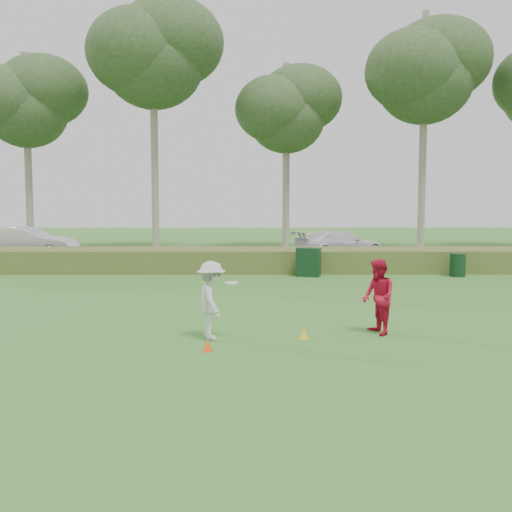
{
  "coord_description": "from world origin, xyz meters",
  "views": [
    {
      "loc": [
        -0.08,
        -11.66,
        2.67
      ],
      "look_at": [
        0.0,
        4.0,
        1.3
      ],
      "focal_mm": 40.0,
      "sensor_mm": 36.0,
      "label": 1
    }
  ],
  "objects_px": {
    "cone_yellow": "(304,334)",
    "player_white": "(211,300)",
    "trash_bin": "(458,265)",
    "utility_cabinet": "(308,262)",
    "car_right": "(339,244)",
    "car_mid": "(26,243)",
    "cone_orange": "(208,346)",
    "player_red": "(378,297)"
  },
  "relations": [
    {
      "from": "utility_cabinet",
      "to": "trash_bin",
      "type": "height_order",
      "value": "utility_cabinet"
    },
    {
      "from": "cone_yellow",
      "to": "car_mid",
      "type": "bearing_deg",
      "value": 126.32
    },
    {
      "from": "utility_cabinet",
      "to": "trash_bin",
      "type": "relative_size",
      "value": 1.24
    },
    {
      "from": "trash_bin",
      "to": "cone_orange",
      "type": "bearing_deg",
      "value": -127.6
    },
    {
      "from": "player_white",
      "to": "car_mid",
      "type": "bearing_deg",
      "value": 16.78
    },
    {
      "from": "cone_orange",
      "to": "car_mid",
      "type": "height_order",
      "value": "car_mid"
    },
    {
      "from": "cone_orange",
      "to": "utility_cabinet",
      "type": "height_order",
      "value": "utility_cabinet"
    },
    {
      "from": "player_red",
      "to": "car_right",
      "type": "relative_size",
      "value": 0.33
    },
    {
      "from": "car_mid",
      "to": "utility_cabinet",
      "type": "bearing_deg",
      "value": -116.07
    },
    {
      "from": "player_white",
      "to": "car_mid",
      "type": "height_order",
      "value": "car_mid"
    },
    {
      "from": "player_white",
      "to": "car_right",
      "type": "xyz_separation_m",
      "value": [
        5.23,
        17.58,
        -0.03
      ]
    },
    {
      "from": "cone_yellow",
      "to": "car_mid",
      "type": "distance_m",
      "value": 20.51
    },
    {
      "from": "cone_orange",
      "to": "utility_cabinet",
      "type": "distance_m",
      "value": 11.66
    },
    {
      "from": "cone_orange",
      "to": "cone_yellow",
      "type": "bearing_deg",
      "value": 28.29
    },
    {
      "from": "cone_orange",
      "to": "car_mid",
      "type": "distance_m",
      "value": 20.32
    },
    {
      "from": "utility_cabinet",
      "to": "car_right",
      "type": "height_order",
      "value": "car_right"
    },
    {
      "from": "trash_bin",
      "to": "car_mid",
      "type": "xyz_separation_m",
      "value": [
        -18.91,
        6.3,
        0.43
      ]
    },
    {
      "from": "player_white",
      "to": "cone_orange",
      "type": "relative_size",
      "value": 7.76
    },
    {
      "from": "car_right",
      "to": "trash_bin",
      "type": "bearing_deg",
      "value": -178.76
    },
    {
      "from": "car_right",
      "to": "utility_cabinet",
      "type": "bearing_deg",
      "value": 139.19
    },
    {
      "from": "utility_cabinet",
      "to": "trash_bin",
      "type": "distance_m",
      "value": 5.69
    },
    {
      "from": "player_white",
      "to": "utility_cabinet",
      "type": "distance_m",
      "value": 10.68
    },
    {
      "from": "trash_bin",
      "to": "utility_cabinet",
      "type": "bearing_deg",
      "value": 179.39
    },
    {
      "from": "player_red",
      "to": "cone_orange",
      "type": "xyz_separation_m",
      "value": [
        -3.45,
        -1.4,
        -0.69
      ]
    },
    {
      "from": "cone_yellow",
      "to": "car_right",
      "type": "relative_size",
      "value": 0.04
    },
    {
      "from": "player_white",
      "to": "cone_orange",
      "type": "bearing_deg",
      "value": 164.68
    },
    {
      "from": "player_red",
      "to": "car_mid",
      "type": "bearing_deg",
      "value": -153.0
    },
    {
      "from": "cone_orange",
      "to": "car_right",
      "type": "relative_size",
      "value": 0.04
    },
    {
      "from": "player_red",
      "to": "cone_yellow",
      "type": "relative_size",
      "value": 7.43
    },
    {
      "from": "player_white",
      "to": "car_right",
      "type": "height_order",
      "value": "player_white"
    },
    {
      "from": "cone_yellow",
      "to": "player_white",
      "type": "bearing_deg",
      "value": 179.77
    },
    {
      "from": "utility_cabinet",
      "to": "car_mid",
      "type": "relative_size",
      "value": 0.22
    },
    {
      "from": "utility_cabinet",
      "to": "trash_bin",
      "type": "xyz_separation_m",
      "value": [
        5.68,
        -0.06,
        -0.11
      ]
    },
    {
      "from": "player_white",
      "to": "cone_yellow",
      "type": "bearing_deg",
      "value": -105.35
    },
    {
      "from": "player_white",
      "to": "car_right",
      "type": "distance_m",
      "value": 18.35
    },
    {
      "from": "car_mid",
      "to": "player_white",
      "type": "bearing_deg",
      "value": -148.89
    },
    {
      "from": "player_red",
      "to": "car_mid",
      "type": "distance_m",
      "value": 21.17
    },
    {
      "from": "utility_cabinet",
      "to": "car_mid",
      "type": "distance_m",
      "value": 14.63
    },
    {
      "from": "utility_cabinet",
      "to": "car_mid",
      "type": "xyz_separation_m",
      "value": [
        -13.22,
        6.24,
        0.32
      ]
    },
    {
      "from": "cone_orange",
      "to": "car_mid",
      "type": "xyz_separation_m",
      "value": [
        -10.27,
        17.52,
        0.77
      ]
    },
    {
      "from": "trash_bin",
      "to": "car_right",
      "type": "bearing_deg",
      "value": 114.73
    },
    {
      "from": "trash_bin",
      "to": "car_mid",
      "type": "relative_size",
      "value": 0.18
    }
  ]
}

